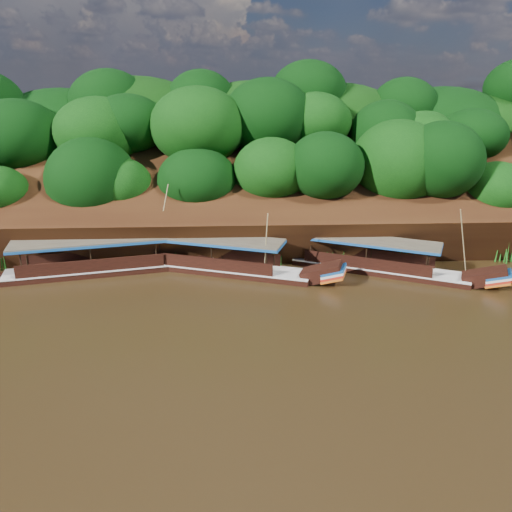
# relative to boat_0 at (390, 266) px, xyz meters

# --- Properties ---
(ground) EXTENTS (160.00, 160.00, 0.00)m
(ground) POSITION_rel_boat_0_xyz_m (-10.82, -7.31, -0.58)
(ground) COLOR black
(ground) RESTS_ON ground
(riverbank) EXTENTS (120.00, 30.06, 19.40)m
(riverbank) POSITION_rel_boat_0_xyz_m (-10.83, 15.42, 1.31)
(riverbank) COLOR black
(riverbank) RESTS_ON ground
(boat_0) EXTENTS (15.02, 8.75, 6.32)m
(boat_0) POSITION_rel_boat_0_xyz_m (0.00, 0.00, 0.00)
(boat_0) COLOR black
(boat_0) RESTS_ON ground
(boat_1) EXTENTS (15.28, 7.25, 5.66)m
(boat_1) POSITION_rel_boat_0_xyz_m (-11.61, 0.58, 0.03)
(boat_1) COLOR black
(boat_1) RESTS_ON ground
(boat_2) EXTENTS (17.24, 5.94, 7.10)m
(boat_2) POSITION_rel_boat_0_xyz_m (-20.84, 1.52, 0.03)
(boat_2) COLOR black
(boat_2) RESTS_ON ground
(reeds) EXTENTS (50.09, 2.31, 2.08)m
(reeds) POSITION_rel_boat_0_xyz_m (-12.83, 2.24, 0.31)
(reeds) COLOR #1C6619
(reeds) RESTS_ON ground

